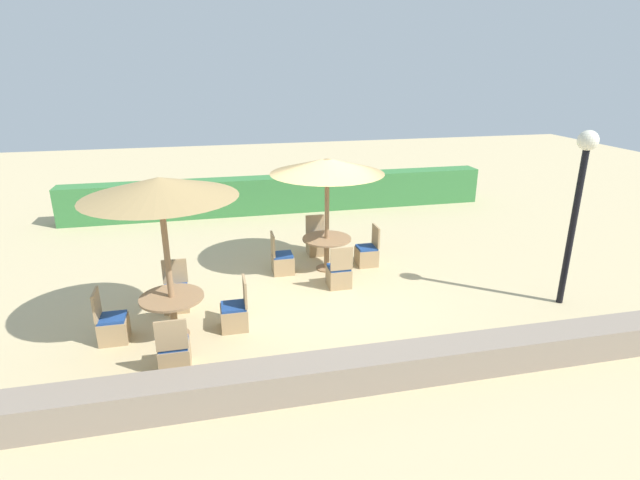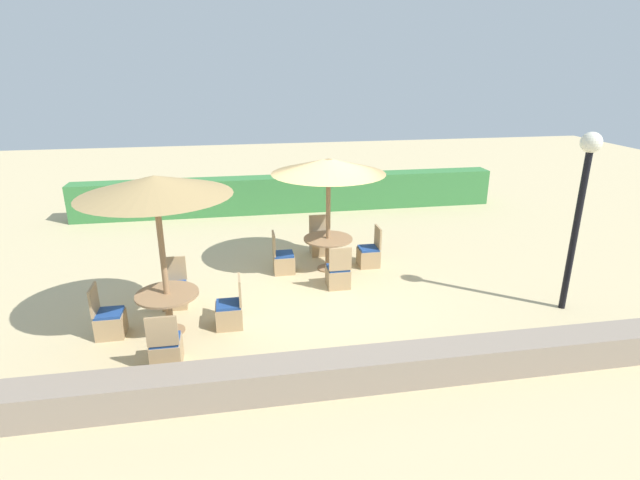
# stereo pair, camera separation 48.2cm
# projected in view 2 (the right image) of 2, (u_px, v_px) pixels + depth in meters

# --- Properties ---
(ground_plane) EXTENTS (40.00, 40.00, 0.00)m
(ground_plane) POSITION_uv_depth(u_px,v_px,m) (325.00, 291.00, 10.24)
(ground_plane) COLOR #C6B284
(hedge_row) EXTENTS (13.00, 0.70, 1.11)m
(hedge_row) POSITION_uv_depth(u_px,v_px,m) (290.00, 194.00, 15.61)
(hedge_row) COLOR #387A3D
(hedge_row) RESTS_ON ground_plane
(stone_border) EXTENTS (10.00, 0.56, 0.49)m
(stone_border) POSITION_uv_depth(u_px,v_px,m) (366.00, 370.00, 7.19)
(stone_border) COLOR gray
(stone_border) RESTS_ON ground_plane
(lamp_post) EXTENTS (0.36, 0.36, 3.32)m
(lamp_post) POSITION_uv_depth(u_px,v_px,m) (583.00, 188.00, 8.76)
(lamp_post) COLOR black
(lamp_post) RESTS_ON ground_plane
(parasol_front_left) EXTENTS (2.43, 2.43, 2.77)m
(parasol_front_left) POSITION_uv_depth(u_px,v_px,m) (155.00, 187.00, 7.82)
(parasol_front_left) COLOR #93704C
(parasol_front_left) RESTS_ON ground_plane
(round_table_front_left) EXTENTS (1.06, 1.06, 0.74)m
(round_table_front_left) POSITION_uv_depth(u_px,v_px,m) (168.00, 302.00, 8.49)
(round_table_front_left) COLOR #93704C
(round_table_front_left) RESTS_ON ground_plane
(patio_chair_front_left_west) EXTENTS (0.46, 0.46, 0.93)m
(patio_chair_front_left_west) POSITION_uv_depth(u_px,v_px,m) (109.00, 322.00, 8.49)
(patio_chair_front_left_west) COLOR tan
(patio_chair_front_left_west) RESTS_ON ground_plane
(patio_chair_front_left_south) EXTENTS (0.46, 0.46, 0.93)m
(patio_chair_front_left_south) POSITION_uv_depth(u_px,v_px,m) (166.00, 350.00, 7.66)
(patio_chair_front_left_south) COLOR tan
(patio_chair_front_left_south) RESTS_ON ground_plane
(patio_chair_front_left_east) EXTENTS (0.46, 0.46, 0.93)m
(patio_chair_front_left_east) POSITION_uv_depth(u_px,v_px,m) (230.00, 312.00, 8.80)
(patio_chair_front_left_east) COLOR tan
(patio_chair_front_left_east) RESTS_ON ground_plane
(patio_chair_front_left_north) EXTENTS (0.46, 0.46, 0.93)m
(patio_chair_front_left_north) POSITION_uv_depth(u_px,v_px,m) (175.00, 293.00, 9.55)
(patio_chair_front_left_north) COLOR tan
(patio_chair_front_left_north) RESTS_ON ground_plane
(parasol_center) EXTENTS (2.45, 2.45, 2.52)m
(parasol_center) POSITION_uv_depth(u_px,v_px,m) (328.00, 167.00, 10.55)
(parasol_center) COLOR #93704C
(parasol_center) RESTS_ON ground_plane
(round_table_center) EXTENTS (1.09, 1.09, 0.74)m
(round_table_center) POSITION_uv_depth(u_px,v_px,m) (328.00, 245.00, 11.14)
(round_table_center) COLOR #93704C
(round_table_center) RESTS_ON ground_plane
(patio_chair_center_east) EXTENTS (0.46, 0.46, 0.93)m
(patio_chair_center_east) POSITION_uv_depth(u_px,v_px,m) (369.00, 255.00, 11.43)
(patio_chair_center_east) COLOR tan
(patio_chair_center_east) RESTS_ON ground_plane
(patio_chair_center_south) EXTENTS (0.46, 0.46, 0.93)m
(patio_chair_center_south) POSITION_uv_depth(u_px,v_px,m) (338.00, 275.00, 10.35)
(patio_chair_center_south) COLOR tan
(patio_chair_center_south) RESTS_ON ground_plane
(patio_chair_center_west) EXTENTS (0.46, 0.46, 0.93)m
(patio_chair_center_west) POSITION_uv_depth(u_px,v_px,m) (283.00, 261.00, 11.08)
(patio_chair_center_west) COLOR tan
(patio_chair_center_west) RESTS_ON ground_plane
(patio_chair_center_north) EXTENTS (0.46, 0.46, 0.93)m
(patio_chair_center_north) POSITION_uv_depth(u_px,v_px,m) (320.00, 243.00, 12.16)
(patio_chair_center_north) COLOR tan
(patio_chair_center_north) RESTS_ON ground_plane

